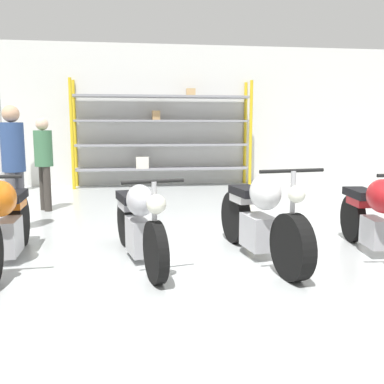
% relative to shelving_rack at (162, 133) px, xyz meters
% --- Properties ---
extents(ground_plane, '(30.00, 30.00, 0.00)m').
position_rel_shelving_rack_xyz_m(ground_plane, '(-0.01, -6.10, -1.35)').
color(ground_plane, '#B2B7B7').
extents(back_wall, '(30.00, 0.08, 3.60)m').
position_rel_shelving_rack_xyz_m(back_wall, '(-0.01, 0.37, 0.45)').
color(back_wall, silver).
rests_on(back_wall, ground_plane).
extents(shelving_rack, '(4.51, 0.63, 2.67)m').
position_rel_shelving_rack_xyz_m(shelving_rack, '(0.00, 0.00, 0.00)').
color(shelving_rack, gold).
rests_on(shelving_rack, ground_plane).
extents(motorcycle_orange, '(0.69, 2.08, 1.06)m').
position_rel_shelving_rack_xyz_m(motorcycle_orange, '(-2.16, -6.08, -0.89)').
color(motorcycle_orange, black).
rests_on(motorcycle_orange, ground_plane).
extents(motorcycle_silver, '(0.72, 2.05, 1.01)m').
position_rel_shelving_rack_xyz_m(motorcycle_silver, '(-0.69, -6.23, -0.88)').
color(motorcycle_silver, black).
rests_on(motorcycle_silver, ground_plane).
extents(motorcycle_white, '(0.68, 2.14, 1.10)m').
position_rel_shelving_rack_xyz_m(motorcycle_white, '(0.69, -6.31, -0.88)').
color(motorcycle_white, black).
rests_on(motorcycle_white, ground_plane).
extents(motorcycle_red, '(0.66, 2.00, 1.05)m').
position_rel_shelving_rack_xyz_m(motorcycle_red, '(2.06, -6.42, -0.84)').
color(motorcycle_red, black).
rests_on(motorcycle_red, ground_plane).
extents(person_browsing, '(0.44, 0.44, 1.67)m').
position_rel_shelving_rack_xyz_m(person_browsing, '(-2.33, -2.99, -0.37)').
color(person_browsing, '#38332D').
rests_on(person_browsing, ground_plane).
extents(person_near_rack, '(0.43, 0.43, 1.81)m').
position_rel_shelving_rack_xyz_m(person_near_rack, '(-2.43, -4.58, -0.27)').
color(person_near_rack, '#595960').
rests_on(person_near_rack, ground_plane).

